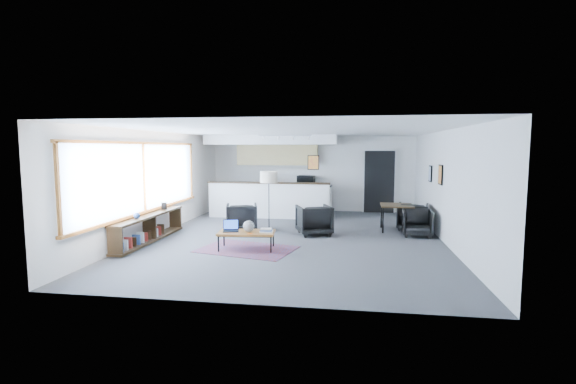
# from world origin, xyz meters

# --- Properties ---
(room) EXTENTS (7.02, 9.02, 2.62)m
(room) POSITION_xyz_m (0.00, 0.00, 1.30)
(room) COLOR #474749
(room) RESTS_ON ground
(window) EXTENTS (0.10, 5.95, 1.66)m
(window) POSITION_xyz_m (-3.46, -0.90, 1.46)
(window) COLOR #8CBFFF
(window) RESTS_ON room
(console) EXTENTS (0.35, 3.00, 0.80)m
(console) POSITION_xyz_m (-3.30, -1.05, 0.33)
(console) COLOR #332212
(console) RESTS_ON floor
(kitchenette) EXTENTS (4.20, 1.96, 2.60)m
(kitchenette) POSITION_xyz_m (-1.20, 3.71, 1.38)
(kitchenette) COLOR white
(kitchenette) RESTS_ON floor
(doorway) EXTENTS (1.10, 0.12, 2.15)m
(doorway) POSITION_xyz_m (2.30, 4.42, 1.07)
(doorway) COLOR black
(doorway) RESTS_ON room
(track_light) EXTENTS (1.60, 0.07, 0.15)m
(track_light) POSITION_xyz_m (-0.59, 2.20, 2.53)
(track_light) COLOR silver
(track_light) RESTS_ON room
(wall_art_lower) EXTENTS (0.03, 0.38, 0.48)m
(wall_art_lower) POSITION_xyz_m (3.47, 0.40, 1.55)
(wall_art_lower) COLOR black
(wall_art_lower) RESTS_ON room
(wall_art_upper) EXTENTS (0.03, 0.34, 0.44)m
(wall_art_upper) POSITION_xyz_m (3.47, 1.70, 1.50)
(wall_art_upper) COLOR black
(wall_art_upper) RESTS_ON room
(kilim_rug) EXTENTS (2.26, 1.79, 0.01)m
(kilim_rug) POSITION_xyz_m (-0.87, -1.39, 0.01)
(kilim_rug) COLOR #562F43
(kilim_rug) RESTS_ON floor
(coffee_table) EXTENTS (1.26, 0.75, 0.39)m
(coffee_table) POSITION_xyz_m (-0.87, -1.39, 0.36)
(coffee_table) COLOR brown
(coffee_table) RESTS_ON floor
(laptop) EXTENTS (0.39, 0.35, 0.24)m
(laptop) POSITION_xyz_m (-1.23, -1.36, 0.46)
(laptop) COLOR black
(laptop) RESTS_ON coffee_table
(ceramic_pot) EXTENTS (0.24, 0.24, 0.24)m
(ceramic_pot) POSITION_xyz_m (-0.81, -1.41, 0.52)
(ceramic_pot) COLOR gray
(ceramic_pot) RESTS_ON coffee_table
(book_stack) EXTENTS (0.29, 0.24, 0.08)m
(book_stack) POSITION_xyz_m (-0.43, -1.39, 0.43)
(book_stack) COLOR silver
(book_stack) RESTS_ON coffee_table
(coaster) EXTENTS (0.11, 0.11, 0.01)m
(coaster) POSITION_xyz_m (-0.74, -1.61, 0.40)
(coaster) COLOR #E5590C
(coaster) RESTS_ON coffee_table
(armchair_left) EXTENTS (0.95, 0.91, 0.81)m
(armchair_left) POSITION_xyz_m (-1.49, 0.54, 0.40)
(armchair_left) COLOR black
(armchair_left) RESTS_ON floor
(armchair_right) EXTENTS (1.02, 0.99, 0.83)m
(armchair_right) POSITION_xyz_m (0.44, 0.39, 0.42)
(armchair_right) COLOR black
(armchair_right) RESTS_ON floor
(floor_lamp) EXTENTS (0.54, 0.54, 1.58)m
(floor_lamp) POSITION_xyz_m (-0.78, 0.67, 1.37)
(floor_lamp) COLOR black
(floor_lamp) RESTS_ON floor
(dining_table) EXTENTS (0.84, 0.84, 0.70)m
(dining_table) POSITION_xyz_m (2.55, 1.21, 0.64)
(dining_table) COLOR #332212
(dining_table) RESTS_ON floor
(dining_chair_near) EXTENTS (0.64, 0.61, 0.62)m
(dining_chair_near) POSITION_xyz_m (3.00, 0.59, 0.31)
(dining_chair_near) COLOR black
(dining_chair_near) RESTS_ON floor
(dining_chair_far) EXTENTS (0.77, 0.73, 0.68)m
(dining_chair_far) POSITION_xyz_m (3.00, 1.42, 0.34)
(dining_chair_far) COLOR black
(dining_chair_far) RESTS_ON floor
(microwave) EXTENTS (0.61, 0.39, 0.39)m
(microwave) POSITION_xyz_m (-0.17, 4.15, 1.12)
(microwave) COLOR black
(microwave) RESTS_ON kitchenette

